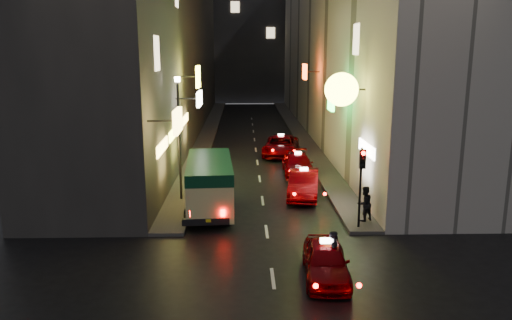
{
  "coord_description": "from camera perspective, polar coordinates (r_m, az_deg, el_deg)",
  "views": [
    {
      "loc": [
        -0.99,
        -11.79,
        7.67
      ],
      "look_at": [
        -0.34,
        13.0,
        2.17
      ],
      "focal_mm": 35.0,
      "sensor_mm": 36.0,
      "label": 1
    }
  ],
  "objects": [
    {
      "name": "building_left",
      "position": [
        46.34,
        -10.52,
        13.94
      ],
      "size": [
        7.51,
        52.0,
        18.0
      ],
      "color": "#3B3835",
      "rests_on": "ground"
    },
    {
      "name": "taxi_near",
      "position": [
        17.47,
        8.0,
        -11.0
      ],
      "size": [
        2.21,
        4.76,
        1.65
      ],
      "color": "#650004",
      "rests_on": "ground"
    },
    {
      "name": "pedestrian_crossing",
      "position": [
        17.48,
        8.95,
        -10.29
      ],
      "size": [
        0.61,
        0.73,
        1.89
      ],
      "primitive_type": "imported",
      "rotation": [
        0.0,
        0.0,
        1.17
      ],
      "color": "black",
      "rests_on": "ground"
    },
    {
      "name": "traffic_light",
      "position": [
        21.46,
        11.99,
        -1.21
      ],
      "size": [
        0.26,
        0.43,
        3.5
      ],
      "color": "black",
      "rests_on": "sidewalk_right"
    },
    {
      "name": "building_right",
      "position": [
        46.68,
        9.89,
        13.96
      ],
      "size": [
        7.99,
        52.0,
        18.0
      ],
      "color": "#B2AFA4",
      "rests_on": "ground"
    },
    {
      "name": "minibus",
      "position": [
        23.92,
        -5.31,
        -2.23
      ],
      "size": [
        2.45,
        6.04,
        2.55
      ],
      "color": "#DAD688",
      "rests_on": "ground"
    },
    {
      "name": "taxi_far",
      "position": [
        36.89,
        2.86,
        1.83
      ],
      "size": [
        3.05,
        5.61,
        1.86
      ],
      "color": "#650004",
      "rests_on": "ground"
    },
    {
      "name": "lamp_post",
      "position": [
        25.31,
        -8.78,
        3.38
      ],
      "size": [
        0.28,
        0.28,
        6.22
      ],
      "color": "black",
      "rests_on": "sidewalk_left"
    },
    {
      "name": "sidewalk_left",
      "position": [
        46.53,
        -5.51,
        3.05
      ],
      "size": [
        1.5,
        52.0,
        0.15
      ],
      "primitive_type": "cube",
      "color": "#464441",
      "rests_on": "ground"
    },
    {
      "name": "taxi_second",
      "position": [
        26.54,
        5.47,
        -2.48
      ],
      "size": [
        2.95,
        5.53,
        1.84
      ],
      "color": "#650004",
      "rests_on": "ground"
    },
    {
      "name": "building_far",
      "position": [
        77.87,
        -0.81,
        14.95
      ],
      "size": [
        30.0,
        10.0,
        22.0
      ],
      "primitive_type": "cube",
      "color": "#333338",
      "rests_on": "ground"
    },
    {
      "name": "pedestrian_sidewalk",
      "position": [
        22.84,
        12.3,
        -4.64
      ],
      "size": [
        0.8,
        0.69,
        1.8
      ],
      "primitive_type": "imported",
      "rotation": [
        0.0,
        0.0,
        3.63
      ],
      "color": "black",
      "rests_on": "sidewalk_right"
    },
    {
      "name": "sidewalk_right",
      "position": [
        46.72,
        4.96,
        3.1
      ],
      "size": [
        1.5,
        52.0,
        0.15
      ],
      "primitive_type": "cube",
      "color": "#464441",
      "rests_on": "ground"
    },
    {
      "name": "taxi_third",
      "position": [
        31.21,
        4.81,
        -0.33
      ],
      "size": [
        2.01,
        4.81,
        1.69
      ],
      "color": "#650004",
      "rests_on": "ground"
    }
  ]
}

